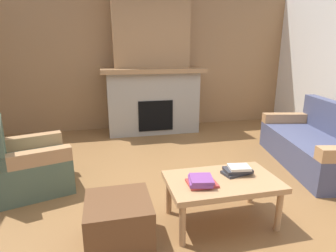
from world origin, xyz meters
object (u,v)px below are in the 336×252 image
armchair (28,165)px  couch (318,145)px  coffee_table (222,185)px  fireplace (151,71)px  ottoman (119,222)px

armchair → couch: bearing=-2.3°
couch → coffee_table: 2.06m
fireplace → ottoman: bearing=-104.5°
couch → ottoman: (-2.77, -1.04, -0.09)m
couch → armchair: size_ratio=2.04×
fireplace → armchair: size_ratio=2.85×
armchair → coffee_table: armchair is taller
armchair → fireplace: bearing=49.4°
armchair → ottoman: armchair is taller
couch → ottoman: bearing=-159.5°
armchair → ottoman: size_ratio=1.82×
armchair → coffee_table: bearing=-29.9°
couch → armchair: same height
coffee_table → couch: bearing=26.9°
coffee_table → fireplace: bearing=91.6°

